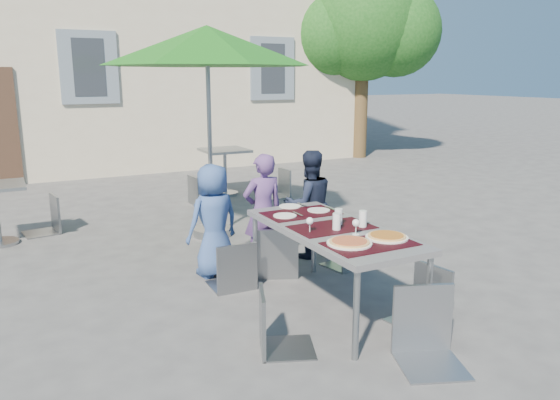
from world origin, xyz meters
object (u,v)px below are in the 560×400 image
dining_table (332,233)px  bg_chair_l_1 (198,173)px  pizza_near_left (349,242)px  chair_4 (427,262)px  chair_1 (276,221)px  chair_3 (275,285)px  chair_2 (350,224)px  bg_chair_r_0 (45,192)px  bg_chair_r_1 (280,166)px  child_1 (263,212)px  child_0 (214,220)px  pizza_near_right (387,236)px  chair_5 (430,282)px  cafe_table_1 (225,162)px  child_2 (309,204)px  chair_0 (233,237)px  patio_umbrella (207,48)px

dining_table → bg_chair_l_1: bg_chair_l_1 is taller
pizza_near_left → chair_4: chair_4 is taller
chair_1 → chair_3: size_ratio=1.11×
chair_2 → bg_chair_l_1: bearing=96.9°
bg_chair_r_0 → chair_1: bearing=-55.4°
chair_2 → chair_3: size_ratio=0.94×
chair_1 → bg_chair_r_1: size_ratio=1.11×
child_1 → pizza_near_left: bearing=87.6°
child_0 → child_1: bearing=166.6°
pizza_near_left → chair_2: bearing=55.0°
pizza_near_right → bg_chair_r_0: size_ratio=0.37×
dining_table → child_1: child_1 is taller
chair_2 → dining_table: bearing=-133.2°
bg_chair_r_1 → child_0: bearing=-127.5°
chair_5 → bg_chair_r_1: (1.61, 5.44, -0.08)m
dining_table → child_0: (-0.62, 1.27, -0.11)m
chair_1 → pizza_near_left: bearing=-93.3°
pizza_near_left → bg_chair_r_0: bearing=113.7°
child_0 → chair_1: bearing=138.6°
cafe_table_1 → child_1: bearing=-105.7°
dining_table → bg_chair_l_1: (0.30, 4.42, -0.18)m
dining_table → bg_chair_r_1: 4.67m
bg_chair_r_0 → chair_5: bearing=-66.2°
child_1 → bg_chair_l_1: 3.19m
pizza_near_right → chair_4: chair_4 is taller
pizza_near_left → bg_chair_l_1: (0.45, 4.90, -0.25)m
child_2 → chair_2: child_2 is taller
child_2 → bg_chair_r_1: (1.18, 2.99, -0.09)m
dining_table → chair_3: (-0.80, -0.47, -0.17)m
child_0 → bg_chair_r_1: (2.36, 3.07, -0.06)m
pizza_near_right → bg_chair_l_1: bg_chair_l_1 is taller
bg_chair_r_1 → dining_table: bearing=-111.8°
cafe_table_1 → child_0: bearing=-113.4°
chair_0 → chair_4: size_ratio=1.02×
chair_0 → chair_3: chair_0 is taller
pizza_near_right → chair_1: bearing=101.1°
bg_chair_r_0 → cafe_table_1: bearing=20.8°
bg_chair_r_0 → child_1: bearing=-52.4°
pizza_near_left → chair_4: bearing=-8.4°
child_0 → pizza_near_left: bearing=94.1°
pizza_near_right → child_0: 1.95m
dining_table → pizza_near_left: bearing=-107.3°
patio_umbrella → chair_2: bearing=-64.4°
chair_2 → chair_4: bearing=-97.1°
child_1 → bg_chair_l_1: bearing=-96.4°
chair_1 → patio_umbrella: bearing=92.5°
pizza_near_left → cafe_table_1: cafe_table_1 is taller
pizza_near_left → chair_2: chair_2 is taller
chair_3 → bg_chair_l_1: (1.09, 4.88, -0.01)m
child_1 → child_2: size_ratio=1.01×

